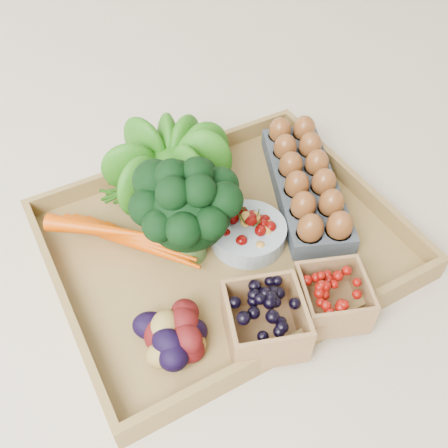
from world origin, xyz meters
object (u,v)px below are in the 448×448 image
tray (224,245)px  egg_carton (305,186)px  broccoli (189,227)px  cherry_bowl (248,233)px

tray → egg_carton: (0.18, 0.03, 0.03)m
tray → egg_carton: egg_carton is taller
broccoli → cherry_bowl: (0.10, -0.02, -0.05)m
broccoli → egg_carton: bearing=6.1°
broccoli → egg_carton: (0.24, 0.03, -0.05)m
egg_carton → tray: bearing=-148.2°
broccoli → cherry_bowl: size_ratio=1.35×
tray → broccoli: size_ratio=3.23×
broccoli → tray: bearing=-4.0°
tray → egg_carton: 0.19m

